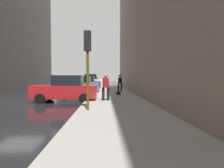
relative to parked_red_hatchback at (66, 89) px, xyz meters
name	(u,v)px	position (x,y,z in m)	size (l,w,h in m)	color
ground_plane	(19,104)	(-2.65, -1.05, -0.85)	(120.00, 120.00, 0.00)	black
sidewalk	(116,102)	(3.35, -1.05, -0.77)	(4.00, 40.00, 0.15)	gray
parked_red_hatchback	(66,89)	(0.00, 0.00, 0.00)	(4.21, 2.08, 1.79)	#B2191E
parked_gray_coupe	(80,85)	(0.00, 6.57, 0.00)	(4.25, 2.14, 1.79)	slate
parked_blue_sedan	(86,83)	(0.00, 13.24, 0.00)	(4.22, 2.10, 1.79)	navy
parked_white_van	(90,81)	(0.00, 19.20, 0.18)	(4.64, 2.15, 2.25)	silver
parked_silver_sedan	(93,81)	(0.00, 26.15, 0.00)	(4.27, 2.19, 1.79)	#B7BABF
fire_hydrant	(95,91)	(1.80, 3.44, -0.35)	(0.42, 0.22, 0.70)	red
traffic_light	(88,53)	(1.85, -3.95, 1.91)	(0.32, 0.32, 3.60)	#514C0F
pedestrian_with_fedora	(120,82)	(4.29, 6.89, 0.29)	(0.50, 0.41, 1.78)	black
pedestrian_in_red_jacket	(106,86)	(2.70, -0.65, 0.26)	(0.53, 0.48, 1.71)	black
duffel_bag	(118,93)	(3.83, 3.07, -0.56)	(0.32, 0.44, 0.28)	black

